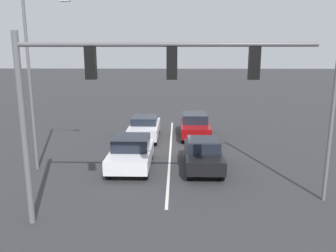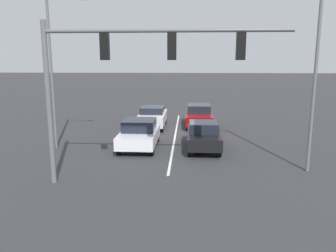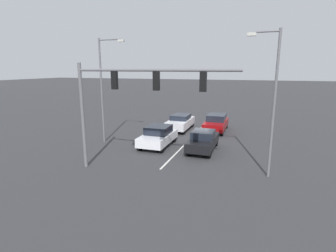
% 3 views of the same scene
% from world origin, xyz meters
% --- Properties ---
extents(ground_plane, '(240.00, 240.00, 0.00)m').
position_xyz_m(ground_plane, '(0.00, 0.00, 0.00)').
color(ground_plane, '#333335').
extents(lane_stripe_left_divider, '(0.12, 15.59, 0.01)m').
position_xyz_m(lane_stripe_left_divider, '(0.00, 1.79, 0.01)').
color(lane_stripe_left_divider, silver).
rests_on(lane_stripe_left_divider, ground_plane).
extents(car_black_leftlane_front, '(1.71, 4.16, 1.49)m').
position_xyz_m(car_black_leftlane_front, '(-1.64, 5.16, 0.77)').
color(car_black_leftlane_front, black).
rests_on(car_black_leftlane_front, ground_plane).
extents(car_white_midlane_front, '(1.93, 4.05, 1.56)m').
position_xyz_m(car_white_midlane_front, '(1.85, 5.11, 0.79)').
color(car_white_midlane_front, silver).
rests_on(car_white_midlane_front, ground_plane).
extents(car_silver_midlane_second, '(1.83, 4.30, 1.50)m').
position_xyz_m(car_silver_midlane_second, '(1.74, -0.61, 0.78)').
color(car_silver_midlane_second, silver).
rests_on(car_silver_midlane_second, ground_plane).
extents(car_maroon_leftlane_second, '(1.86, 4.44, 1.58)m').
position_xyz_m(car_maroon_leftlane_second, '(-1.59, -1.31, 0.81)').
color(car_maroon_leftlane_second, maroon).
rests_on(car_maroon_leftlane_second, ground_plane).
extents(traffic_signal_gantry, '(8.96, 0.37, 6.15)m').
position_xyz_m(traffic_signal_gantry, '(1.49, 10.57, 4.58)').
color(traffic_signal_gantry, slate).
rests_on(traffic_signal_gantry, ground_plane).
extents(street_lamp_right_shoulder, '(2.17, 0.24, 8.06)m').
position_xyz_m(street_lamp_right_shoulder, '(6.18, 5.42, 4.68)').
color(street_lamp_right_shoulder, slate).
rests_on(street_lamp_right_shoulder, ground_plane).
extents(street_lamp_left_shoulder, '(1.63, 0.24, 7.77)m').
position_xyz_m(street_lamp_left_shoulder, '(-5.82, 8.61, 4.45)').
color(street_lamp_left_shoulder, slate).
rests_on(street_lamp_left_shoulder, ground_plane).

